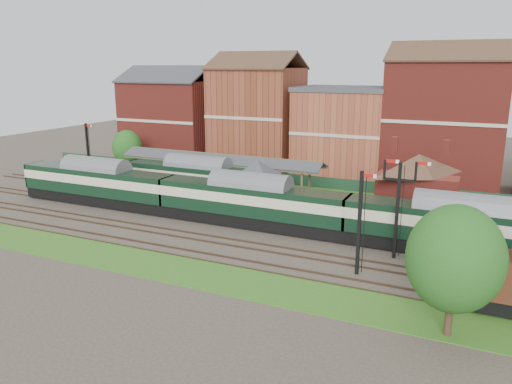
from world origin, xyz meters
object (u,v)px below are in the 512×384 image
at_px(platform_railcar, 198,179).
at_px(dmu_train, 251,201).
at_px(semaphore_bracket, 398,204).
at_px(signal_box, 257,187).

bearing_deg(platform_railcar, dmu_train, -33.40).
bearing_deg(semaphore_bracket, platform_railcar, 159.56).
xyz_separation_m(semaphore_bracket, platform_railcar, (-24.15, 9.00, -2.12)).
relative_size(signal_box, dmu_train, 0.10).
bearing_deg(semaphore_bracket, dmu_train, 170.08).
xyz_separation_m(signal_box, platform_railcar, (-9.11, 3.25, -0.68)).
bearing_deg(semaphore_bracket, signal_box, 159.08).
relative_size(signal_box, semaphore_bracket, 0.73).
bearing_deg(dmu_train, semaphore_bracket, -9.92).
height_order(dmu_train, platform_railcar, dmu_train).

